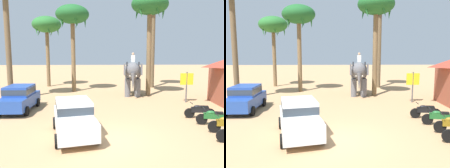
% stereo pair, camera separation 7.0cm
% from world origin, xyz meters
% --- Properties ---
extents(ground_plane, '(120.00, 120.00, 0.00)m').
position_xyz_m(ground_plane, '(0.00, 0.00, 0.00)').
color(ground_plane, tan).
extents(car_sedan_foreground, '(2.60, 4.38, 1.70)m').
position_xyz_m(car_sedan_foreground, '(-1.61, 0.69, 0.93)').
color(car_sedan_foreground, white).
rests_on(car_sedan_foreground, ground).
extents(car_parked_far_side, '(1.89, 4.11, 1.70)m').
position_xyz_m(car_parked_far_side, '(-5.82, 5.49, 0.93)').
color(car_parked_far_side, '#23479E').
rests_on(car_parked_far_side, ground).
extents(elephant_with_mahout, '(1.94, 3.96, 3.88)m').
position_xyz_m(elephant_with_mahout, '(2.47, 10.70, 1.99)').
color(elephant_with_mahout, slate).
rests_on(elephant_with_mahout, ground).
extents(motorcycle_far_in_row, '(1.77, 0.65, 0.94)m').
position_xyz_m(motorcycle_far_in_row, '(5.73, 1.89, 0.46)').
color(motorcycle_far_in_row, black).
rests_on(motorcycle_far_in_row, ground).
extents(motorcycle_end_of_row, '(1.80, 0.55, 0.94)m').
position_xyz_m(motorcycle_end_of_row, '(5.55, 3.24, 0.46)').
color(motorcycle_end_of_row, black).
rests_on(motorcycle_end_of_row, ground).
extents(palm_tree_behind_elephant, '(3.20, 3.20, 10.76)m').
position_xyz_m(palm_tree_behind_elephant, '(5.25, 15.40, 9.41)').
color(palm_tree_behind_elephant, brown).
rests_on(palm_tree_behind_elephant, ground).
extents(palm_tree_left_of_road, '(3.20, 3.20, 7.86)m').
position_xyz_m(palm_tree_left_of_road, '(-6.44, 16.64, 6.74)').
color(palm_tree_left_of_road, brown).
rests_on(palm_tree_left_of_road, ground).
extents(palm_tree_far_back, '(3.20, 3.20, 8.41)m').
position_xyz_m(palm_tree_far_back, '(-3.11, 12.97, 7.25)').
color(palm_tree_far_back, brown).
rests_on(palm_tree_far_back, ground).
extents(palm_tree_leaning_seaward, '(3.20, 3.20, 8.91)m').
position_xyz_m(palm_tree_leaning_seaward, '(3.86, 10.49, 7.72)').
color(palm_tree_leaning_seaward, brown).
rests_on(palm_tree_leaning_seaward, ground).
extents(signboard_yellow, '(1.00, 0.10, 2.40)m').
position_xyz_m(signboard_yellow, '(6.29, 7.59, 1.69)').
color(signboard_yellow, '#4C4C51').
rests_on(signboard_yellow, ground).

